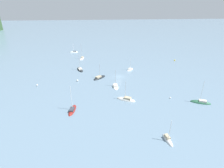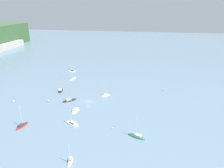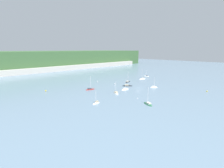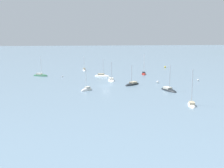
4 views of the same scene
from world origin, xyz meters
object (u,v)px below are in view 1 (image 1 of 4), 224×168
(sailboat_1, at_px, (168,140))
(sailboat_9, at_px, (72,110))
(sailboat_2, at_px, (99,78))
(sailboat_6, at_px, (201,103))
(sailboat_7, at_px, (126,100))
(sailboat_8, at_px, (115,86))
(mooring_buoy_0, at_px, (175,60))
(sailboat_3, at_px, (74,52))
(sailboat_4, at_px, (130,70))
(mooring_buoy_3, at_px, (37,85))
(mooring_buoy_4, at_px, (170,98))
(sailboat_0, at_px, (82,58))
(mooring_buoy_2, at_px, (77,80))
(sailboat_5, at_px, (80,70))

(sailboat_1, distance_m, sailboat_9, 30.32)
(sailboat_2, relative_size, sailboat_6, 0.85)
(sailboat_7, bearing_deg, sailboat_8, -48.36)
(sailboat_2, xyz_separation_m, sailboat_8, (-9.70, -6.41, 0.04))
(mooring_buoy_0, bearing_deg, sailboat_7, 139.37)
(sailboat_7, distance_m, mooring_buoy_0, 56.87)
(sailboat_2, height_order, sailboat_6, sailboat_6)
(sailboat_3, xyz_separation_m, sailboat_6, (-73.23, -50.82, 0.03))
(sailboat_4, distance_m, mooring_buoy_3, 45.06)
(sailboat_6, relative_size, mooring_buoy_3, 13.46)
(sailboat_4, bearing_deg, mooring_buoy_4, -118.91)
(sailboat_2, bearing_deg, sailboat_3, 65.01)
(mooring_buoy_0, distance_m, mooring_buoy_3, 77.54)
(sailboat_2, distance_m, mooring_buoy_3, 26.96)
(sailboat_1, distance_m, mooring_buoy_4, 22.63)
(sailboat_9, xyz_separation_m, mooring_buoy_0, (48.13, -55.62, 0.25))
(sailboat_2, distance_m, sailboat_7, 22.91)
(sailboat_9, height_order, mooring_buoy_4, sailboat_9)
(sailboat_0, relative_size, mooring_buoy_2, 11.90)
(sailboat_0, relative_size, sailboat_3, 1.44)
(sailboat_7, xyz_separation_m, mooring_buoy_2, (18.36, 18.79, 0.31))
(sailboat_7, bearing_deg, sailboat_2, -38.03)
(sailboat_3, distance_m, sailboat_9, 74.02)
(sailboat_4, bearing_deg, sailboat_1, -135.68)
(sailboat_5, relative_size, mooring_buoy_2, 10.77)
(sailboat_6, height_order, sailboat_7, sailboat_6)
(sailboat_4, relative_size, sailboat_9, 0.84)
(sailboat_0, height_order, sailboat_2, sailboat_0)
(sailboat_7, height_order, mooring_buoy_4, sailboat_7)
(sailboat_3, bearing_deg, sailboat_6, 121.30)
(sailboat_3, height_order, mooring_buoy_0, sailboat_3)
(sailboat_0, height_order, sailboat_3, sailboat_0)
(sailboat_5, relative_size, mooring_buoy_3, 13.06)
(sailboat_0, relative_size, mooring_buoy_3, 14.43)
(sailboat_4, height_order, sailboat_8, sailboat_8)
(sailboat_4, height_order, sailboat_7, sailboat_7)
(sailboat_3, height_order, mooring_buoy_2, sailboat_3)
(sailboat_0, xyz_separation_m, sailboat_9, (-58.08, -0.14, -0.00))
(mooring_buoy_4, bearing_deg, sailboat_6, -113.38)
(sailboat_1, relative_size, mooring_buoy_4, 13.48)
(sailboat_3, xyz_separation_m, sailboat_8, (-57.38, -22.58, 0.05))
(sailboat_5, bearing_deg, mooring_buoy_2, 161.75)
(sailboat_1, xyz_separation_m, sailboat_8, (32.47, 9.65, -0.02))
(sailboat_0, xyz_separation_m, sailboat_4, (-23.03, -25.96, -0.01))
(sailboat_3, bearing_deg, mooring_buoy_4, 117.48)
(mooring_buoy_4, bearing_deg, sailboat_4, 16.60)
(mooring_buoy_0, relative_size, mooring_buoy_4, 1.40)
(sailboat_7, bearing_deg, mooring_buoy_2, -15.47)
(sailboat_7, height_order, sailboat_9, sailboat_9)
(sailboat_2, height_order, sailboat_5, sailboat_5)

